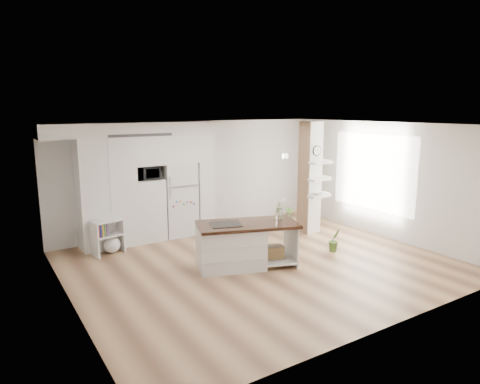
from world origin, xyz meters
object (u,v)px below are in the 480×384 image
(kitchen_island, at_px, (237,244))
(bookshelf, at_px, (109,239))
(refrigerator, at_px, (178,199))
(floor_plant_a, at_px, (334,240))

(kitchen_island, xyz_separation_m, bookshelf, (-1.86, 2.07, -0.13))
(refrigerator, relative_size, floor_plant_a, 3.60)
(kitchen_island, xyz_separation_m, floor_plant_a, (2.24, -0.34, -0.21))
(refrigerator, xyz_separation_m, floor_plant_a, (2.29, -2.91, -0.63))
(refrigerator, xyz_separation_m, bookshelf, (-1.81, -0.50, -0.56))
(refrigerator, relative_size, bookshelf, 2.39)
(refrigerator, relative_size, kitchen_island, 0.84)
(bookshelf, xyz_separation_m, floor_plant_a, (4.09, -2.41, -0.08))
(refrigerator, height_order, bookshelf, refrigerator)
(refrigerator, distance_m, floor_plant_a, 3.75)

